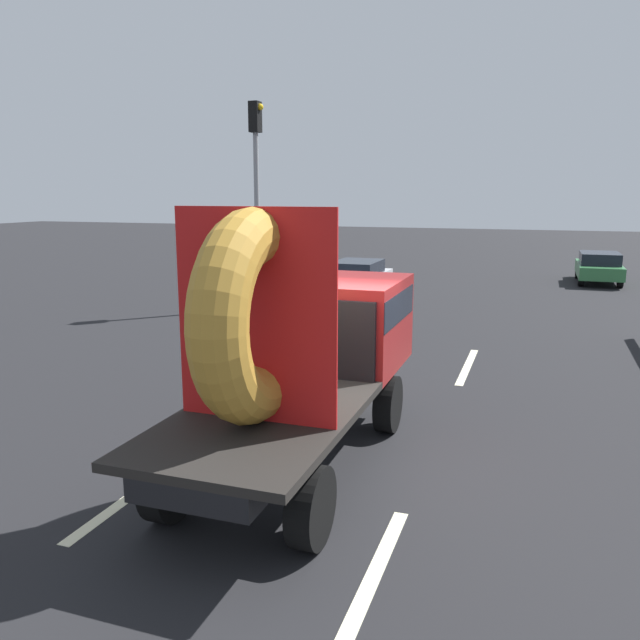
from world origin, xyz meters
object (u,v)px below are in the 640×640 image
Objects in this scene: oncoming_car at (599,267)px; distant_sedan at (358,277)px; traffic_light at (256,178)px; flatbed_truck at (309,339)px.

distant_sedan is at bearing -142.15° from oncoming_car.
traffic_light is 15.02m from oncoming_car.
traffic_light is at bearing -123.37° from distant_sedan.
distant_sedan is 1.01× the size of oncoming_car.
traffic_light is at bearing -136.91° from oncoming_car.
distant_sedan is 5.37m from traffic_light.
flatbed_truck is at bearing -61.96° from traffic_light.
distant_sedan is 10.64m from oncoming_car.
flatbed_truck is 14.16m from distant_sedan.
oncoming_car is (5.20, 20.29, -0.99)m from flatbed_truck.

